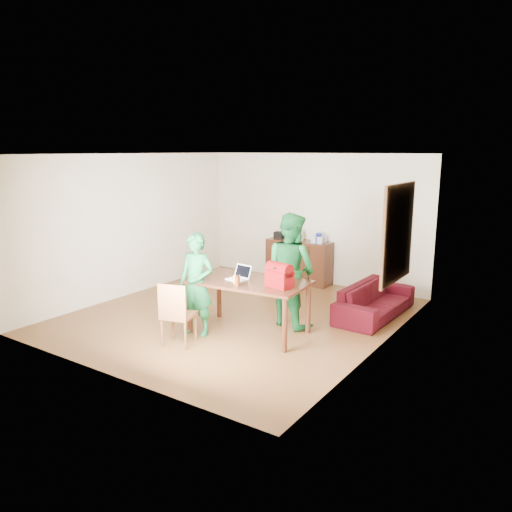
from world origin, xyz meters
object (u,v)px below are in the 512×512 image
Objects in this scene: chair at (178,326)px; laptop at (237,277)px; red_bag at (279,277)px; bottle at (237,281)px; table at (249,287)px; person_near at (197,284)px; person_far at (291,270)px; sofa at (375,300)px.

laptop is (0.40, 0.89, 0.60)m from chair.
chair is 2.44× the size of red_bag.
bottle is at bearing -136.70° from red_bag.
laptop is 0.75m from red_bag.
table is at bearing 42.65° from chair.
laptop is at bearing -164.84° from table.
person_near is 4.78× the size of laptop.
person_near reaches higher than bottle.
chair is 1.99m from person_far.
table is at bearing -172.50° from red_bag.
chair is 0.50× the size of sofa.
bottle is at bearing 89.03° from person_far.
red_bag is at bearing 160.43° from sofa.
person_far is 0.78m from red_bag.
red_bag is at bearing -9.94° from table.
table is 1.20m from chair.
red_bag is at bearing 8.78° from laptop.
sofa is (0.75, 1.89, -0.70)m from red_bag.
red_bag reaches higher than laptop.
sofa is at bearing 40.26° from person_near.
person_near is at bearing -131.22° from laptop.
chair is 1.62m from red_bag.
person_far is 5.54× the size of laptop.
person_far reaches higher than red_bag.
table is 10.70× the size of bottle.
red_bag reaches higher than bottle.
table reaches higher than sofa.
chair is 0.60× the size of person_near.
table is 2.31m from sofa.
laptop is at bearing 31.85° from person_near.
laptop is at bearing 144.07° from sofa.
person_near is (-0.06, 0.49, 0.51)m from chair.
chair is at bearing -92.99° from person_near.
person_near reaches higher than red_bag.
bottle is (0.05, -0.36, 0.19)m from table.
chair is at bearing -107.03° from laptop.
person_far is at bearing 141.33° from sofa.
bottle is at bearing -46.27° from laptop.
laptop reaches higher than table.
red_bag is (1.20, 0.42, 0.19)m from person_near.
chair is at bearing 147.99° from sofa.
chair is 0.71m from person_near.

